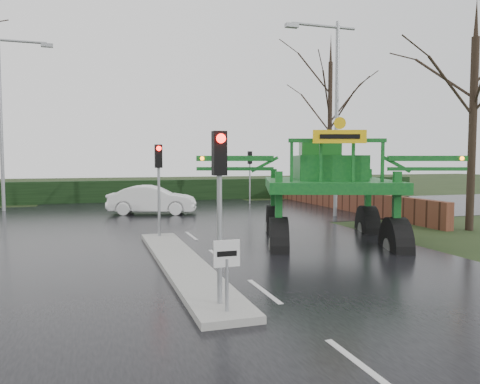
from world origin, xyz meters
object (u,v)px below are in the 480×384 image
object	(u,v)px
traffic_signal_mid	(159,170)
white_sedan	(152,214)
street_light_right	(331,101)
crop_sprayer	(278,172)
street_light_left_far	(6,107)
traffic_signal_near	(219,180)
keep_left_sign	(227,264)
traffic_signal_far	(250,165)

from	to	relation	value
traffic_signal_mid	white_sedan	xyz separation A→B (m)	(0.78, 8.37, -2.59)
street_light_right	crop_sprayer	xyz separation A→B (m)	(-5.85, -7.13, -3.42)
street_light_left_far	traffic_signal_near	bearing A→B (deg)	-71.83
keep_left_sign	street_light_left_far	bearing A→B (deg)	107.78
traffic_signal_near	white_sedan	distance (m)	17.08
traffic_signal_mid	street_light_right	size ratio (longest dim) A/B	0.35
street_light_right	traffic_signal_mid	bearing A→B (deg)	-154.60
traffic_signal_mid	traffic_signal_far	xyz separation A→B (m)	(7.80, 12.52, 0.00)
keep_left_sign	traffic_signal_near	world-z (taller)	traffic_signal_near
traffic_signal_mid	street_light_left_far	bearing A→B (deg)	118.86
traffic_signal_near	street_light_left_far	distance (m)	22.37
traffic_signal_near	white_sedan	xyz separation A→B (m)	(0.78, 16.87, -2.59)
crop_sprayer	traffic_signal_near	bearing A→B (deg)	-102.46
traffic_signal_mid	crop_sprayer	distance (m)	4.49
traffic_signal_near	street_light_right	distance (m)	16.46
white_sedan	keep_left_sign	bearing A→B (deg)	-166.72
keep_left_sign	traffic_signal_near	distance (m)	1.61
street_light_right	white_sedan	world-z (taller)	street_light_right
keep_left_sign	white_sedan	size ratio (longest dim) A/B	0.29
traffic_signal_near	traffic_signal_far	distance (m)	22.42
traffic_signal_near	traffic_signal_far	bearing A→B (deg)	69.64
keep_left_sign	white_sedan	bearing A→B (deg)	87.42
white_sedan	crop_sprayer	bearing A→B (deg)	-149.55
traffic_signal_far	white_sedan	bearing A→B (deg)	30.60
traffic_signal_mid	white_sedan	bearing A→B (deg)	84.66
traffic_signal_mid	street_light_right	distance (m)	11.05
traffic_signal_mid	traffic_signal_far	world-z (taller)	same
traffic_signal_far	white_sedan	xyz separation A→B (m)	(-7.02, -4.15, -2.59)
keep_left_sign	street_light_left_far	size ratio (longest dim) A/B	0.14
street_light_right	traffic_signal_near	bearing A→B (deg)	-126.13
keep_left_sign	crop_sprayer	distance (m)	7.49
traffic_signal_near	white_sedan	world-z (taller)	traffic_signal_near
street_light_left_far	white_sedan	distance (m)	10.58
crop_sprayer	street_light_left_far	bearing A→B (deg)	144.19
keep_left_sign	traffic_signal_far	distance (m)	22.93
keep_left_sign	white_sedan	xyz separation A→B (m)	(0.78, 17.36, -1.06)
white_sedan	traffic_signal_far	bearing A→B (deg)	-43.54
traffic_signal_mid	white_sedan	world-z (taller)	traffic_signal_mid
traffic_signal_near	traffic_signal_far	world-z (taller)	same
traffic_signal_far	street_light_left_far	bearing A→B (deg)	0.03
white_sedan	traffic_signal_mid	bearing A→B (deg)	-169.48
traffic_signal_far	traffic_signal_mid	bearing A→B (deg)	58.07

